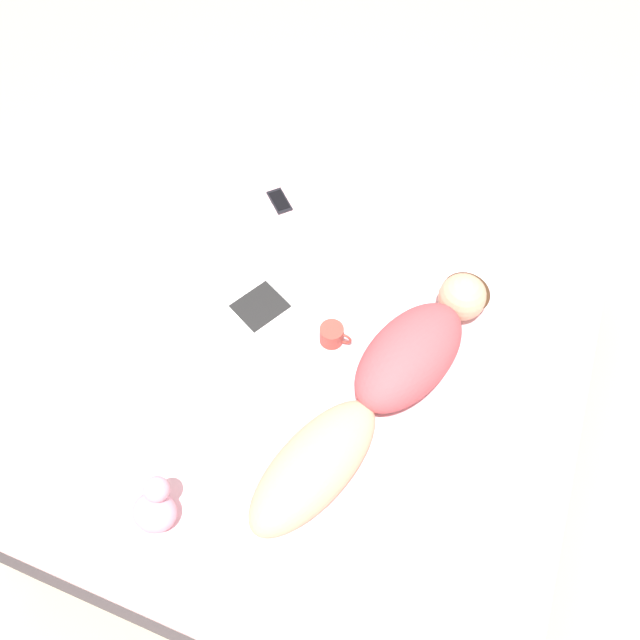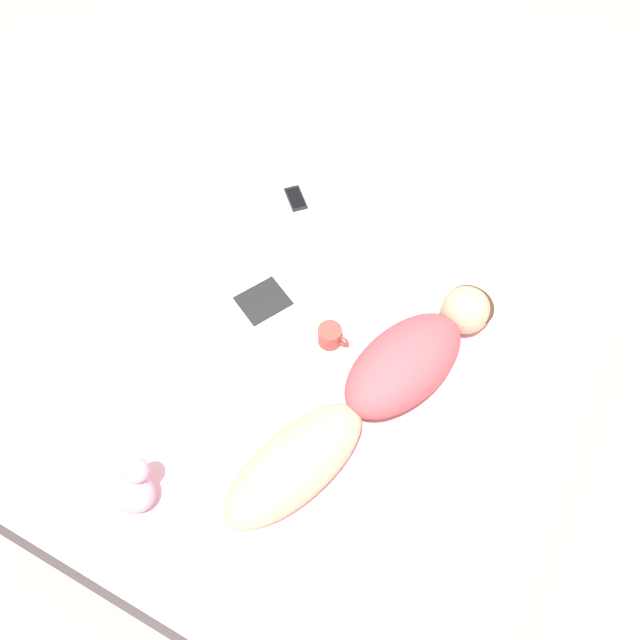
{
  "view_description": "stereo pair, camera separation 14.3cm",
  "coord_description": "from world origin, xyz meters",
  "px_view_note": "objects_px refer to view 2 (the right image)",
  "views": [
    {
      "loc": [
        0.32,
        -1.1,
        2.7
      ],
      "look_at": [
        -0.15,
        0.13,
        0.61
      ],
      "focal_mm": 35.0,
      "sensor_mm": 36.0,
      "label": 1
    },
    {
      "loc": [
        0.45,
        -1.04,
        2.7
      ],
      "look_at": [
        -0.15,
        0.13,
        0.61
      ],
      "focal_mm": 35.0,
      "sensor_mm": 36.0,
      "label": 2
    }
  ],
  "objects_px": {
    "open_magazine": "(247,281)",
    "coffee_mug": "(330,336)",
    "person": "(379,388)",
    "cell_phone": "(296,198)"
  },
  "relations": [
    {
      "from": "person",
      "to": "coffee_mug",
      "type": "relative_size",
      "value": 10.01
    },
    {
      "from": "person",
      "to": "open_magazine",
      "type": "distance_m",
      "value": 0.75
    },
    {
      "from": "open_magazine",
      "to": "cell_phone",
      "type": "relative_size",
      "value": 3.81
    },
    {
      "from": "person",
      "to": "cell_phone",
      "type": "bearing_deg",
      "value": 154.53
    },
    {
      "from": "coffee_mug",
      "to": "cell_phone",
      "type": "bearing_deg",
      "value": 128.67
    },
    {
      "from": "person",
      "to": "coffee_mug",
      "type": "xyz_separation_m",
      "value": [
        -0.27,
        0.14,
        -0.05
      ]
    },
    {
      "from": "open_magazine",
      "to": "coffee_mug",
      "type": "xyz_separation_m",
      "value": [
        0.44,
        -0.1,
        0.04
      ]
    },
    {
      "from": "coffee_mug",
      "to": "cell_phone",
      "type": "height_order",
      "value": "coffee_mug"
    },
    {
      "from": "coffee_mug",
      "to": "cell_phone",
      "type": "distance_m",
      "value": 0.77
    },
    {
      "from": "person",
      "to": "cell_phone",
      "type": "xyz_separation_m",
      "value": [
        -0.75,
        0.75,
        -0.09
      ]
    }
  ]
}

